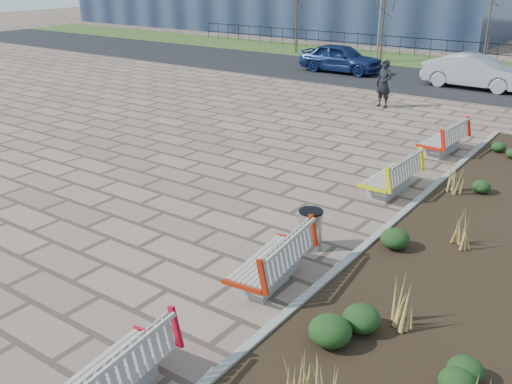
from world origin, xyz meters
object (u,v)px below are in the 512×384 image
Objects in this scene: bench_a at (105,372)px; bench_c at (390,174)px; pedestrian at (384,84)px; car_silver at (475,72)px; car_blue at (341,58)px; bench_d at (442,137)px; litter_bin at (310,230)px; bench_b at (270,257)px; lamp_west at (381,10)px.

bench_c is at bearing 84.06° from bench_a.
bench_c is 9.68m from pedestrian.
car_silver is at bearing 99.74° from bench_c.
bench_c is 17.59m from car_blue.
litter_bin is (-0.08, -7.94, -0.09)m from bench_d.
car_silver is at bearing 105.02° from bench_d.
pedestrian is at bearing 107.40° from litter_bin.
bench_d is 7.94m from litter_bin.
bench_a is 9.37m from bench_c.
car_blue reaches higher than litter_bin.
bench_a is 1.00× the size of bench_b.
car_silver is (7.13, -0.16, 0.01)m from car_blue.
bench_b is at bearing -88.33° from bench_c.
car_silver is at bearing 89.02° from bench_a.
bench_d is 1.09× the size of pedestrian.
car_silver is (-2.02, 18.68, 0.39)m from litter_bin.
car_silver is (1.95, 6.02, -0.16)m from pedestrian.
pedestrian reaches higher than car_silver.
bench_c is at bearing 88.80° from litter_bin.
litter_bin is at bearing -154.96° from car_blue.
car_blue is (-9.23, 24.34, 0.28)m from bench_a.
lamp_west is (-4.95, 10.40, 2.08)m from pedestrian.
litter_bin is (-0.08, 1.62, -0.09)m from bench_b.
bench_b is 2.56× the size of litter_bin.
bench_a and bench_b have the same top height.
car_blue is (-9.23, 20.46, 0.28)m from bench_b.
bench_d is at bearing -140.61° from car_blue.
bench_b is 9.56m from bench_d.
litter_bin is 0.17× the size of car_silver.
bench_b is (0.00, 3.88, 0.00)m from bench_a.
car_silver is 0.79× the size of lamp_west.
car_silver reaches higher than car_blue.
bench_b is at bearing -87.12° from litter_bin.
lamp_west reaches higher than bench_d.
litter_bin is 20.95m from car_blue.
bench_d is at bearing -36.21° from pedestrian.
litter_bin is at bearing 86.70° from bench_b.
car_blue is (-9.15, 18.84, 0.37)m from litter_bin.
car_blue reaches higher than bench_d.
car_silver is (-2.10, 20.30, 0.30)m from bench_b.
bench_a is 3.88m from bench_b.
bench_a is at bearing -96.18° from bench_b.
bench_b is 1.09× the size of pedestrian.
car_silver is at bearing 89.72° from bench_b.
bench_d reaches higher than litter_bin.
car_blue is (-9.23, 10.90, 0.28)m from bench_d.
bench_c is (0.00, 5.49, 0.00)m from bench_b.
bench_d is at bearing -59.23° from lamp_west.
bench_a is 13.44m from bench_d.
bench_c is at bearing -170.15° from car_silver.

